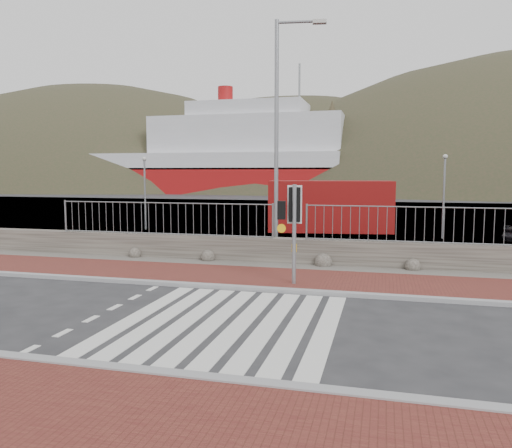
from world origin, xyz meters
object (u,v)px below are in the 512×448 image
(ferry, at_px, (210,160))
(streetlight, at_px, (280,127))
(traffic_signal_far, at_px, (293,213))
(shipping_container, at_px, (330,206))

(ferry, height_order, streetlight, ferry)
(traffic_signal_far, bearing_deg, shipping_container, -95.76)
(traffic_signal_far, relative_size, streetlight, 0.33)
(streetlight, bearing_deg, traffic_signal_far, -81.61)
(ferry, bearing_deg, traffic_signal_far, -68.40)
(streetlight, height_order, shipping_container, streetlight)
(traffic_signal_far, distance_m, shipping_container, 14.11)
(shipping_container, bearing_deg, traffic_signal_far, -96.18)
(traffic_signal_far, relative_size, shipping_container, 0.43)
(ferry, bearing_deg, streetlight, -68.04)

